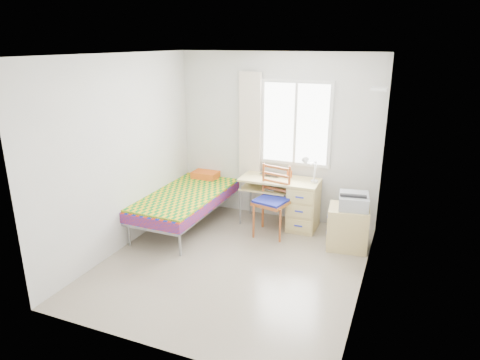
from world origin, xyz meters
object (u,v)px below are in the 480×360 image
Objects in this scene: bed at (190,196)px; chair at (273,197)px; cabinet at (348,227)px; printer at (354,201)px; desk at (299,203)px.

chair reaches higher than bed.
cabinet is 0.40m from printer.
cabinet is 1.20× the size of printer.
chair is 1.72× the size of cabinet.
printer is (2.47, 0.10, 0.24)m from bed.
desk is at bearing 60.79° from chair.
chair is at bearing 170.67° from cabinet.
desk is 0.49m from chair.
desk is at bearing 147.05° from cabinet.
bed is at bearing -164.75° from desk.
chair is (1.32, 0.12, 0.13)m from bed.
chair is 2.07× the size of printer.
bed is 1.69m from desk.
bed is 1.80× the size of desk.
chair is at bearing 170.45° from printer.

